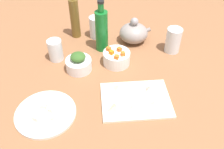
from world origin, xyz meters
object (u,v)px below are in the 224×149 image
(teapot, at_px, (134,33))
(drinking_glass_0, at_px, (173,40))
(bowl_carrots, at_px, (117,58))
(bottle_1, at_px, (102,30))
(drinking_glass_2, at_px, (55,50))
(bowl_greens, at_px, (79,65))
(bottle_0, at_px, (75,18))
(drinking_glass_1, at_px, (96,27))
(cutting_board, at_px, (136,100))
(plate_tofu, at_px, (46,113))

(teapot, xyz_separation_m, drinking_glass_0, (0.19, -0.09, 0.01))
(bowl_carrots, relative_size, bottle_1, 0.48)
(drinking_glass_0, xyz_separation_m, drinking_glass_2, (-0.58, -0.06, -0.01))
(bowl_greens, distance_m, bottle_1, 0.21)
(bottle_1, bearing_deg, bottle_0, 139.24)
(bottle_0, bearing_deg, bottle_1, -40.76)
(teapot, distance_m, drinking_glass_0, 0.21)
(teapot, bearing_deg, drinking_glass_1, 166.08)
(teapot, height_order, drinking_glass_0, teapot)
(cutting_board, distance_m, drinking_glass_0, 0.41)
(bowl_carrots, xyz_separation_m, bottle_0, (-0.21, 0.24, 0.08))
(bottle_1, height_order, drinking_glass_0, bottle_1)
(teapot, distance_m, bottle_0, 0.32)
(bottle_1, height_order, drinking_glass_2, bottle_1)
(drinking_glass_1, bearing_deg, bottle_1, -73.93)
(bottle_0, relative_size, bottle_1, 0.97)
(teapot, bearing_deg, bottle_1, -159.05)
(bottle_0, xyz_separation_m, drinking_glass_2, (-0.08, -0.20, -0.06))
(bottle_1, bearing_deg, bowl_carrots, -59.60)
(bowl_carrots, xyz_separation_m, teapot, (0.10, 0.19, 0.02))
(cutting_board, distance_m, bowl_carrots, 0.26)
(bottle_1, bearing_deg, teapot, 20.95)
(bowl_carrots, distance_m, drinking_glass_2, 0.30)
(plate_tofu, height_order, drinking_glass_2, drinking_glass_2)
(bowl_carrots, bearing_deg, teapot, 62.30)
(drinking_glass_2, bearing_deg, bottle_0, 68.48)
(bowl_greens, height_order, teapot, teapot)
(teapot, height_order, bottle_1, bottle_1)
(plate_tofu, bearing_deg, drinking_glass_1, 71.37)
(plate_tofu, relative_size, bottle_0, 0.92)
(bowl_greens, xyz_separation_m, drinking_glass_2, (-0.12, 0.08, 0.03))
(teapot, height_order, bottle_0, bottle_0)
(drinking_glass_0, bearing_deg, drinking_glass_2, -174.47)
(plate_tofu, distance_m, bowl_carrots, 0.43)
(plate_tofu, xyz_separation_m, bowl_greens, (0.11, 0.27, 0.02))
(bowl_greens, xyz_separation_m, drinking_glass_0, (0.47, 0.14, 0.04))
(teapot, relative_size, drinking_glass_2, 1.56)
(drinking_glass_2, bearing_deg, bottle_1, 19.84)
(cutting_board, bearing_deg, drinking_glass_0, 57.86)
(drinking_glass_0, bearing_deg, teapot, 154.95)
(drinking_glass_1, bearing_deg, cutting_board, -70.03)
(bowl_carrots, height_order, bottle_0, bottle_0)
(cutting_board, bearing_deg, drinking_glass_1, 109.97)
(bottle_1, bearing_deg, drinking_glass_2, -160.16)
(drinking_glass_2, bearing_deg, drinking_glass_1, 45.56)
(drinking_glass_1, relative_size, drinking_glass_2, 1.12)
(bottle_0, xyz_separation_m, drinking_glass_0, (0.50, -0.15, -0.05))
(drinking_glass_0, relative_size, drinking_glass_1, 1.07)
(plate_tofu, height_order, drinking_glass_0, drinking_glass_0)
(bowl_greens, relative_size, drinking_glass_1, 1.01)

